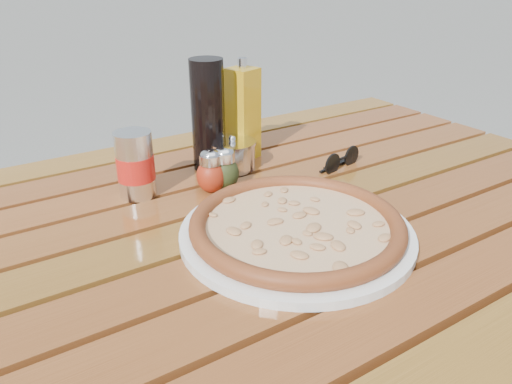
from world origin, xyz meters
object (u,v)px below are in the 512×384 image
soda_can (136,165)px  sunglasses (341,161)px  dark_bottle (208,115)px  oregano_shaker (224,169)px  parmesan_tin (233,154)px  pepper_shaker (211,172)px  olive_oil_cruet (243,113)px  table (262,250)px  plate (296,233)px  pizza (297,224)px

soda_can → sunglasses: 0.41m
dark_bottle → soda_can: bearing=-165.0°
oregano_shaker → parmesan_tin: size_ratio=0.64×
pepper_shaker → olive_oil_cruet: bearing=39.9°
pepper_shaker → sunglasses: 0.28m
table → plate: (-0.00, -0.10, 0.08)m
table → soda_can: (-0.15, 0.18, 0.13)m
oregano_shaker → table: bearing=-87.6°
pepper_shaker → dark_bottle: dark_bottle is taller
pepper_shaker → table: bearing=-75.2°
olive_oil_cruet → plate: bearing=-108.0°
pizza → dark_bottle: 0.33m
plate → oregano_shaker: 0.22m
oregano_shaker → olive_oil_cruet: size_ratio=0.39×
pizza → plate: bearing=180.0°
plate → dark_bottle: 0.34m
oregano_shaker → sunglasses: (0.25, -0.04, -0.02)m
pizza → soda_can: soda_can is taller
oregano_shaker → soda_can: 0.16m
soda_can → parmesan_tin: soda_can is taller
dark_bottle → olive_oil_cruet: (0.09, 0.02, -0.01)m
parmesan_tin → plate: bearing=-101.0°
pepper_shaker → dark_bottle: size_ratio=0.37×
oregano_shaker → parmesan_tin: oregano_shaker is taller
table → pizza: (-0.00, -0.10, 0.10)m
plate → oregano_shaker: (-0.00, 0.22, 0.03)m
soda_can → parmesan_tin: 0.21m
dark_bottle → parmesan_tin: size_ratio=1.73×
table → pepper_shaker: size_ratio=17.07×
pepper_shaker → olive_oil_cruet: size_ratio=0.39×
plate → pizza: size_ratio=0.86×
olive_oil_cruet → pizza: bearing=-108.0°
dark_bottle → olive_oil_cruet: dark_bottle is taller
dark_bottle → oregano_shaker: bearing=-103.1°
parmesan_tin → dark_bottle: bearing=139.6°
oregano_shaker → parmesan_tin: bearing=50.7°
soda_can → olive_oil_cruet: size_ratio=0.57×
pizza → sunglasses: 0.30m
table → plate: size_ratio=3.89×
pepper_shaker → sunglasses: bearing=-9.4°
pepper_shaker → pizza: bearing=-82.1°
pizza → parmesan_tin: size_ratio=3.29×
pizza → parmesan_tin: bearing=79.0°
soda_can → parmesan_tin: size_ratio=0.94×
table → parmesan_tin: bearing=74.1°
plate → olive_oil_cruet: olive_oil_cruet is taller
plate → dark_bottle: size_ratio=1.64×
pepper_shaker → oregano_shaker: size_ratio=1.00×
olive_oil_cruet → sunglasses: size_ratio=1.91×
pizza → soda_can: bearing=118.6°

